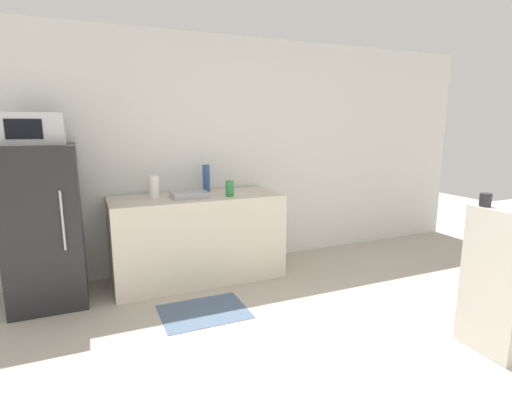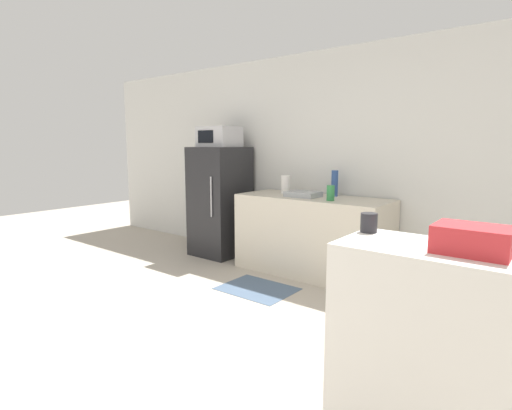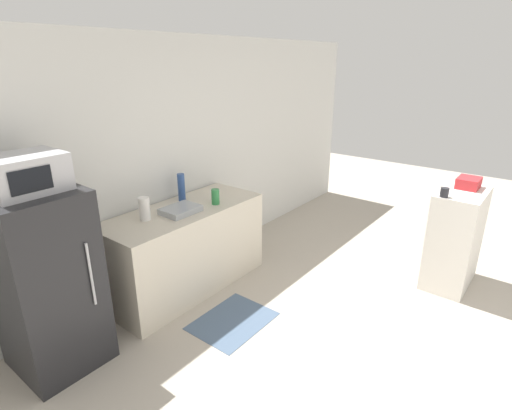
% 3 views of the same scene
% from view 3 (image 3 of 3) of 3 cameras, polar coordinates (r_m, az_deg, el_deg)
% --- Properties ---
extents(wall_back, '(8.00, 0.06, 2.60)m').
position_cam_3_polar(wall_back, '(4.27, -15.51, 5.19)').
color(wall_back, silver).
rests_on(wall_back, ground_plane).
extents(refrigerator, '(0.64, 0.70, 1.46)m').
position_cam_3_polar(refrigerator, '(3.52, -27.68, -9.70)').
color(refrigerator, '#232326').
rests_on(refrigerator, ground_plane).
extents(microwave, '(0.49, 0.42, 0.27)m').
position_cam_3_polar(microwave, '(3.22, -30.15, 3.91)').
color(microwave, '#BCBCC1').
rests_on(microwave, refrigerator).
extents(counter, '(1.76, 0.71, 0.90)m').
position_cam_3_polar(counter, '(4.33, -10.02, -6.14)').
color(counter, beige).
rests_on(counter, ground_plane).
extents(sink_basin, '(0.36, 0.27, 0.06)m').
position_cam_3_polar(sink_basin, '(4.04, -10.73, -0.70)').
color(sink_basin, '#9EA3A8').
rests_on(sink_basin, counter).
extents(bottle_tall, '(0.08, 0.08, 0.30)m').
position_cam_3_polar(bottle_tall, '(4.35, -10.61, 2.50)').
color(bottle_tall, '#2D4C8C').
rests_on(bottle_tall, counter).
extents(bottle_short, '(0.08, 0.08, 0.16)m').
position_cam_3_polar(bottle_short, '(4.21, -5.82, 1.18)').
color(bottle_short, '#2D7F42').
rests_on(bottle_short, counter).
extents(shelf_cabinet, '(0.76, 0.43, 1.07)m').
position_cam_3_polar(shelf_cabinet, '(4.82, 26.54, -4.22)').
color(shelf_cabinet, white).
rests_on(shelf_cabinet, ground_plane).
extents(basket, '(0.27, 0.21, 0.11)m').
position_cam_3_polar(basket, '(4.77, 28.09, 2.82)').
color(basket, red).
rests_on(basket, shelf_cabinet).
extents(jar, '(0.08, 0.08, 0.09)m').
position_cam_3_polar(jar, '(4.34, 25.33, 1.64)').
color(jar, '#232328').
rests_on(jar, shelf_cabinet).
extents(paper_towel_roll, '(0.11, 0.11, 0.22)m').
position_cam_3_polar(paper_towel_roll, '(3.92, -15.65, -0.51)').
color(paper_towel_roll, white).
rests_on(paper_towel_roll, counter).
extents(kitchen_rug, '(0.76, 0.58, 0.01)m').
position_cam_3_polar(kitchen_rug, '(3.96, -3.34, -16.18)').
color(kitchen_rug, slate).
rests_on(kitchen_rug, ground_plane).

